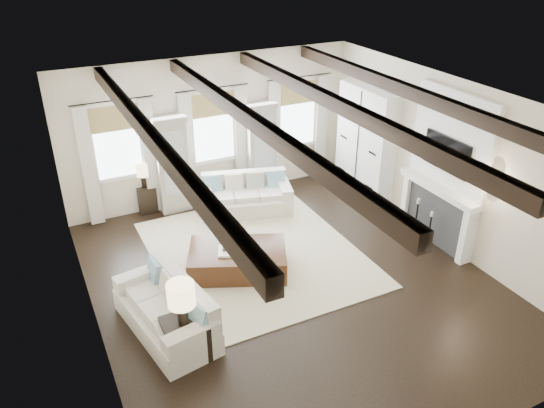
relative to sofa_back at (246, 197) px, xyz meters
name	(u,v)px	position (x,y,z in m)	size (l,w,h in m)	color
ground	(293,282)	(-0.33, -2.79, -0.33)	(7.50, 7.50, 0.00)	black
room_shell	(308,157)	(0.42, -1.89, 1.56)	(6.54, 7.54, 3.22)	beige
area_rug	(255,253)	(-0.53, -1.66, -0.32)	(3.64, 4.21, 0.02)	beige
sofa_back	(246,197)	(0.00, 0.00, 0.00)	(2.09, 1.38, 0.82)	silver
sofa_left	(169,312)	(-2.59, -3.01, 0.01)	(1.22, 2.08, 0.84)	silver
ottoman	(238,260)	(-1.05, -2.03, -0.10)	(1.71, 1.07, 0.45)	black
tray	(233,251)	(-1.15, -2.07, 0.14)	(0.50, 0.38, 0.04)	white
book_lower	(230,247)	(-1.17, -1.99, 0.18)	(0.26, 0.20, 0.04)	#262628
book_upper	(232,245)	(-1.13, -1.99, 0.21)	(0.22, 0.17, 0.03)	beige
book_loose	(258,254)	(-0.79, -2.34, 0.13)	(0.24, 0.18, 0.03)	#262628
side_table_front	(185,339)	(-2.54, -3.66, -0.03)	(0.59, 0.59, 0.59)	black
lamp_front	(181,297)	(-2.54, -3.66, 0.72)	(0.39, 0.39, 0.67)	black
side_table_back	(147,199)	(-1.92, 0.95, -0.04)	(0.38, 0.38, 0.57)	black
lamp_back	(143,170)	(-1.92, 0.95, 0.64)	(0.34, 0.34, 0.59)	black
candlestick_near	(429,232)	(2.57, -2.89, -0.01)	(0.15, 0.15, 0.76)	black
candlestick_far	(416,221)	(2.57, -2.49, 0.03)	(0.17, 0.17, 0.85)	black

